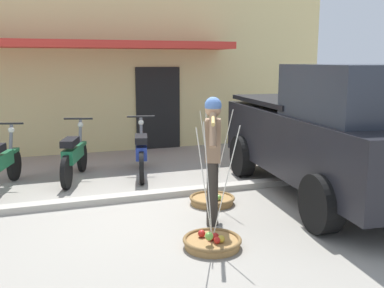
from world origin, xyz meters
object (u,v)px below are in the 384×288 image
motorcycle_third_in_row (141,152)px  parked_truck (335,133)px  fruit_basket_right_side (212,199)px  motorcycle_second_in_row (74,156)px  motorcycle_nearest_shop (0,164)px  fruit_vendor (213,152)px  fruit_basket_left_side (212,241)px

motorcycle_third_in_row → parked_truck: bearing=-42.4°
fruit_basket_right_side → motorcycle_second_in_row: size_ratio=0.83×
motorcycle_second_in_row → parked_truck: parked_truck is taller
motorcycle_third_in_row → parked_truck: parked_truck is taller
parked_truck → motorcycle_nearest_shop: bearing=156.5°
motorcycle_nearest_shop → fruit_basket_right_side: bearing=-31.3°
motorcycle_second_in_row → parked_truck: size_ratio=0.36×
fruit_vendor → fruit_basket_right_side: size_ratio=1.17×
fruit_vendor → motorcycle_nearest_shop: 3.82m
parked_truck → fruit_basket_left_side: bearing=-155.2°
motorcycle_nearest_shop → motorcycle_second_in_row: (1.22, 0.27, 0.00)m
fruit_basket_left_side → fruit_basket_right_side: (0.61, 1.49, -0.00)m
fruit_basket_left_side → motorcycle_second_in_row: fruit_basket_left_side is taller
fruit_basket_left_side → motorcycle_second_in_row: size_ratio=0.83×
fruit_basket_left_side → parked_truck: parked_truck is taller
fruit_vendor → motorcycle_third_in_row: size_ratio=0.95×
motorcycle_third_in_row → fruit_vendor: bearing=-83.6°
fruit_vendor → fruit_basket_right_side: 1.21m
motorcycle_second_in_row → motorcycle_third_in_row: bearing=-4.6°
fruit_vendor → fruit_basket_left_side: (-0.31, -0.75, -0.90)m
fruit_basket_right_side → motorcycle_third_in_row: (-0.61, 2.03, 0.38)m
fruit_vendor → parked_truck: 2.29m
fruit_vendor → parked_truck: (2.25, 0.43, 0.05)m
fruit_basket_left_side → motorcycle_third_in_row: size_ratio=0.81×
fruit_basket_left_side → motorcycle_second_in_row: bearing=108.8°
parked_truck → motorcycle_third_in_row: bearing=137.6°
fruit_basket_left_side → fruit_basket_right_side: same height
fruit_basket_right_side → motorcycle_nearest_shop: size_ratio=0.82×
fruit_basket_right_side → motorcycle_second_in_row: (-1.84, 2.12, 0.38)m
motorcycle_nearest_shop → fruit_basket_left_side: bearing=-53.8°
fruit_basket_right_side → parked_truck: bearing=-9.2°
fruit_basket_right_side → motorcycle_nearest_shop: (-3.06, 1.86, 0.38)m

